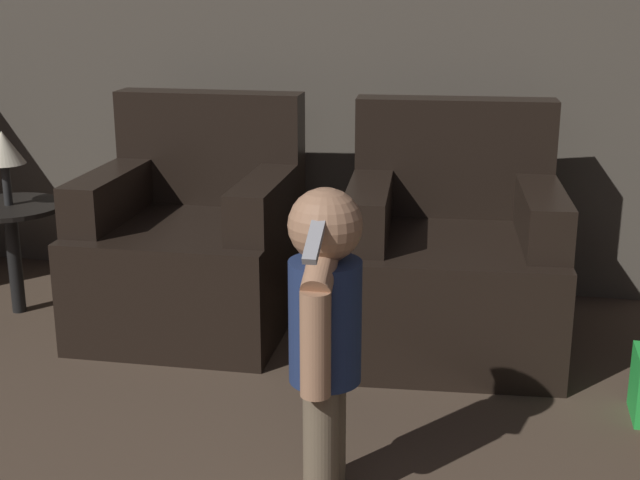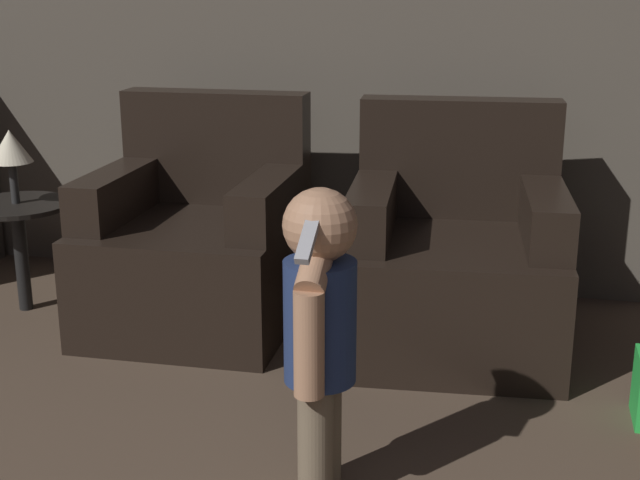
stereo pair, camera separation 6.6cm
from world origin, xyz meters
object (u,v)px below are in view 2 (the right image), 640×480
(armchair_left, at_px, (198,246))
(person_toddler, at_px, (319,323))
(armchair_right, at_px, (455,264))
(lamp, at_px, (10,148))

(armchair_left, distance_m, person_toddler, 1.47)
(armchair_right, xyz_separation_m, lamp, (-1.89, -0.05, 0.39))
(armchair_right, xyz_separation_m, person_toddler, (-0.27, -1.21, 0.20))
(armchair_right, relative_size, lamp, 2.97)
(armchair_left, bearing_deg, lamp, -177.44)
(armchair_left, bearing_deg, person_toddler, -57.37)
(armchair_left, bearing_deg, armchair_right, -1.11)
(armchair_right, distance_m, lamp, 1.93)
(armchair_right, bearing_deg, lamp, 176.99)
(person_toddler, relative_size, lamp, 2.83)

